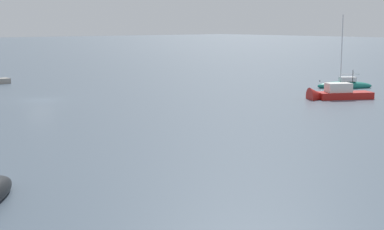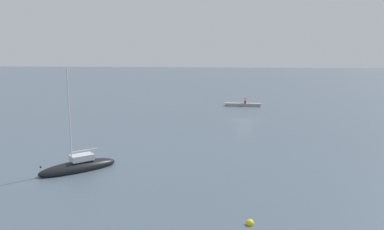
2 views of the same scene
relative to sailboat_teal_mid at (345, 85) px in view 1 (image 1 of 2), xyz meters
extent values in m
plane|color=#475666|center=(31.92, -12.05, -0.31)|extent=(500.00, 500.00, 0.00)
ellipsoid|color=#197266|center=(0.02, -0.01, -0.09)|extent=(6.24, 5.18, 1.09)
cube|color=white|center=(-0.24, 0.17, 0.71)|extent=(2.09, 1.92, 0.50)
cylinder|color=silver|center=(0.43, -0.31, 4.26)|extent=(0.11, 0.11, 7.60)
cylinder|color=silver|center=(-0.48, 0.34, 1.28)|extent=(1.86, 1.36, 0.08)
sphere|color=black|center=(2.40, -1.71, 0.50)|extent=(0.15, 0.15, 0.15)
cube|color=red|center=(8.09, 5.85, -0.09)|extent=(5.70, 4.35, 0.90)
cone|color=red|center=(10.46, 4.55, -0.09)|extent=(2.58, 2.58, 1.90)
cube|color=silver|center=(8.66, 5.54, 0.81)|extent=(2.81, 2.47, 0.90)
cube|color=#283847|center=(9.23, 5.23, 0.86)|extent=(0.78, 1.30, 0.63)
cylinder|color=black|center=(7.38, 6.24, 1.90)|extent=(0.05, 0.05, 1.26)
camera|label=1|loc=(55.47, 40.18, 7.07)|focal=53.89mm
camera|label=2|loc=(33.20, 50.40, 11.08)|focal=33.97mm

